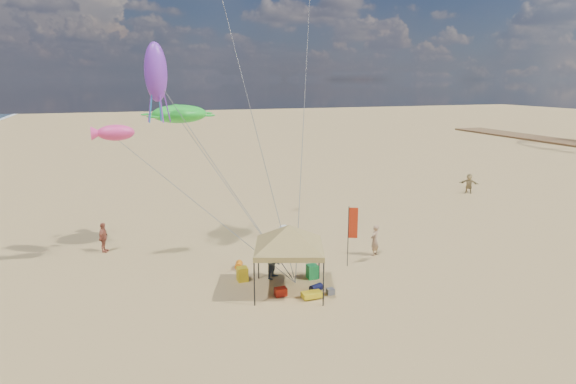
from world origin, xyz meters
The scene contains 19 objects.
ground centered at (0.00, 0.00, 0.00)m, with size 280.00×280.00×0.00m, color tan.
canopy_tent centered at (-1.08, -0.19, 3.12)m, with size 5.73×5.73×3.75m.
feather_flag centered at (3.07, 1.69, 2.18)m, with size 0.47×0.22×3.28m.
cooler_red centered at (-1.60, -0.53, 0.19)m, with size 0.54×0.38×0.38m, color #B41E0E.
cooler_blue centered at (1.25, 3.12, 0.19)m, with size 0.54×0.38×0.38m, color #2614A8.
bag_navy centered at (0.11, -0.64, 0.18)m, with size 0.36×0.36×0.60m, color black.
bag_orange centered at (-2.61, 3.38, 0.18)m, with size 0.36×0.36×0.60m, color orange.
chair_green centered at (0.53, 0.89, 0.35)m, with size 0.50×0.50×0.70m, color #1A903F.
chair_yellow centered at (-2.84, 1.71, 0.35)m, with size 0.50×0.50×0.70m, color gold.
crate_grey centered at (0.61, -1.15, 0.14)m, with size 0.34×0.30×0.28m, color slate.
beach_cart centered at (-0.37, -1.30, 0.20)m, with size 0.90×0.50×0.24m, color gold.
person_near_a centered at (5.07, 2.75, 0.89)m, with size 0.65×0.42×1.77m, color tan.
person_near_b centered at (-1.21, 1.57, 0.90)m, with size 0.87×0.68×1.79m, color #3C4652.
person_near_c centered at (0.18, 4.23, 0.92)m, with size 1.19×0.69×1.85m, color beige.
person_far_a centered at (-9.31, 8.39, 0.87)m, with size 1.02×0.43×1.75m, color #B35E45.
person_far_c centered at (20.50, 13.75, 0.86)m, with size 1.60×0.51×1.73m, color tan.
turtle_kite centered at (-4.79, 7.53, 7.82)m, with size 3.02×2.41×1.01m, color #26D730.
fish_kite centered at (-8.19, 5.54, 7.10)m, with size 1.80×0.90×0.80m, color #FC3A8A.
squid_kite centered at (-6.10, 5.41, 10.04)m, with size 1.12×1.12×2.91m, color purple.
Camera 1 is at (-8.20, -20.27, 9.68)m, focal length 30.53 mm.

